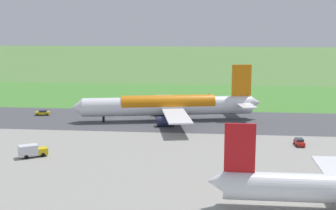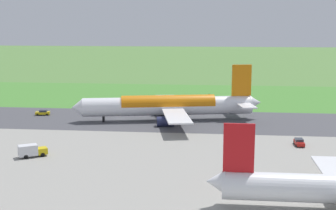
{
  "view_description": "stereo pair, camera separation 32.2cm",
  "coord_description": "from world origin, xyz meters",
  "px_view_note": "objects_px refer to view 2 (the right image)",
  "views": [
    {
      "loc": [
        -27.64,
        130.6,
        27.9
      ],
      "look_at": [
        -13.97,
        0.0,
        4.5
      ],
      "focal_mm": 50.32,
      "sensor_mm": 36.0,
      "label": 1
    },
    {
      "loc": [
        -27.96,
        130.56,
        27.9
      ],
      "look_at": [
        -13.97,
        0.0,
        4.5
      ],
      "focal_mm": 50.32,
      "sensor_mm": 36.0,
      "label": 2
    }
  ],
  "objects_px": {
    "service_car_followme": "(43,113)",
    "no_stopping_sign": "(209,96)",
    "service_truck_baggage": "(31,150)",
    "service_car_ops": "(299,142)",
    "airliner_main": "(169,105)",
    "traffic_cone_orange": "(192,97)"
  },
  "relations": [
    {
      "from": "service_car_followme",
      "to": "no_stopping_sign",
      "type": "xyz_separation_m",
      "value": [
        -49.28,
        -33.15,
        0.49
      ]
    },
    {
      "from": "service_truck_baggage",
      "to": "service_car_ops",
      "type": "bearing_deg",
      "value": -165.04
    },
    {
      "from": "service_car_ops",
      "to": "airliner_main",
      "type": "bearing_deg",
      "value": -37.01
    },
    {
      "from": "no_stopping_sign",
      "to": "service_truck_baggage",
      "type": "bearing_deg",
      "value": 65.1
    },
    {
      "from": "service_truck_baggage",
      "to": "no_stopping_sign",
      "type": "relative_size",
      "value": 2.74
    },
    {
      "from": "service_car_ops",
      "to": "no_stopping_sign",
      "type": "xyz_separation_m",
      "value": [
        21.66,
        -60.94,
        0.49
      ]
    },
    {
      "from": "service_car_followme",
      "to": "service_car_ops",
      "type": "distance_m",
      "value": 76.19
    },
    {
      "from": "service_truck_baggage",
      "to": "service_car_followme",
      "type": "distance_m",
      "value": 45.23
    },
    {
      "from": "no_stopping_sign",
      "to": "traffic_cone_orange",
      "type": "xyz_separation_m",
      "value": [
        6.47,
        -3.45,
        -1.06
      ]
    },
    {
      "from": "airliner_main",
      "to": "service_car_followme",
      "type": "bearing_deg",
      "value": -5.15
    },
    {
      "from": "service_car_ops",
      "to": "service_car_followme",
      "type": "bearing_deg",
      "value": -21.39
    },
    {
      "from": "airliner_main",
      "to": "traffic_cone_orange",
      "type": "bearing_deg",
      "value": -95.85
    },
    {
      "from": "traffic_cone_orange",
      "to": "service_car_ops",
      "type": "bearing_deg",
      "value": 113.59
    },
    {
      "from": "airliner_main",
      "to": "service_truck_baggage",
      "type": "bearing_deg",
      "value": 57.92
    },
    {
      "from": "service_car_ops",
      "to": "traffic_cone_orange",
      "type": "bearing_deg",
      "value": -66.41
    },
    {
      "from": "service_truck_baggage",
      "to": "service_car_ops",
      "type": "height_order",
      "value": "service_truck_baggage"
    },
    {
      "from": "service_car_followme",
      "to": "no_stopping_sign",
      "type": "distance_m",
      "value": 59.4
    },
    {
      "from": "airliner_main",
      "to": "service_truck_baggage",
      "type": "xyz_separation_m",
      "value": [
        24.78,
        39.54,
        -2.95
      ]
    },
    {
      "from": "airliner_main",
      "to": "service_car_ops",
      "type": "height_order",
      "value": "airliner_main"
    },
    {
      "from": "no_stopping_sign",
      "to": "service_car_followme",
      "type": "bearing_deg",
      "value": 33.93
    },
    {
      "from": "traffic_cone_orange",
      "to": "service_car_followme",
      "type": "bearing_deg",
      "value": 40.53
    },
    {
      "from": "airliner_main",
      "to": "no_stopping_sign",
      "type": "bearing_deg",
      "value": -106.1
    }
  ]
}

